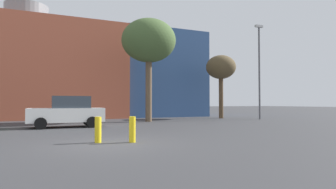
% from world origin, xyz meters
% --- Properties ---
extents(ground_plane, '(200.00, 200.00, 0.00)m').
position_xyz_m(ground_plane, '(0.00, 0.00, 0.00)').
color(ground_plane, '#38383A').
extents(building_backdrop, '(36.34, 10.17, 11.06)m').
position_xyz_m(building_backdrop, '(-3.81, 20.73, 4.63)').
color(building_backdrop, '#B2563D').
rests_on(building_backdrop, ground_plane).
extents(parked_car_2, '(4.32, 2.12, 1.87)m').
position_xyz_m(parked_car_2, '(-0.77, 7.93, 0.93)').
color(parked_car_2, white).
rests_on(parked_car_2, ground_plane).
extents(bare_tree_0, '(2.86, 2.86, 6.07)m').
position_xyz_m(bare_tree_0, '(13.47, 12.67, 4.82)').
color(bare_tree_0, brown).
rests_on(bare_tree_0, ground_plane).
extents(bare_tree_1, '(4.32, 4.32, 8.17)m').
position_xyz_m(bare_tree_1, '(5.50, 10.97, 6.36)').
color(bare_tree_1, brown).
rests_on(bare_tree_1, ground_plane).
extents(bollard_yellow_0, '(0.24, 0.24, 0.95)m').
position_xyz_m(bollard_yellow_0, '(-0.21, 0.46, 0.48)').
color(bollard_yellow_0, yellow).
rests_on(bollard_yellow_0, ground_plane).
extents(bollard_yellow_1, '(0.24, 0.24, 0.96)m').
position_xyz_m(bollard_yellow_1, '(0.97, 0.03, 0.48)').
color(bollard_yellow_1, yellow).
rests_on(bollard_yellow_1, ground_plane).
extents(street_lamp, '(0.80, 0.24, 8.51)m').
position_xyz_m(street_lamp, '(15.64, 9.80, 4.79)').
color(street_lamp, '#59595E').
rests_on(street_lamp, ground_plane).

